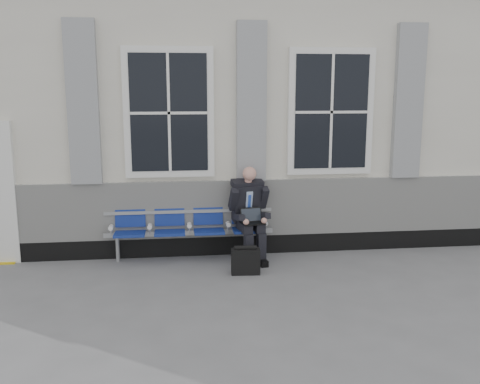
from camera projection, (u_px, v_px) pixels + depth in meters
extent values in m
plane|color=slate|center=(330.00, 283.00, 7.29)|extent=(70.00, 70.00, 0.00)
cube|color=silver|center=(283.00, 115.00, 10.30)|extent=(14.00, 4.00, 4.20)
cube|color=black|center=(305.00, 242.00, 8.70)|extent=(14.00, 0.10, 0.30)
cube|color=silver|center=(306.00, 206.00, 8.57)|extent=(14.00, 0.08, 0.90)
cube|color=gray|center=(83.00, 103.00, 7.84)|extent=(0.45, 0.14, 2.40)
cube|color=gray|center=(251.00, 103.00, 8.13)|extent=(0.45, 0.14, 2.40)
cube|color=gray|center=(408.00, 102.00, 8.42)|extent=(0.45, 0.14, 2.40)
cube|color=white|center=(169.00, 113.00, 8.03)|extent=(1.35, 0.10, 1.95)
cube|color=black|center=(169.00, 113.00, 7.98)|extent=(1.15, 0.02, 1.75)
cube|color=white|center=(331.00, 112.00, 8.32)|extent=(1.35, 0.10, 1.95)
cube|color=black|center=(331.00, 112.00, 8.27)|extent=(1.15, 0.02, 1.75)
cube|color=#9EA0A3|center=(189.00, 233.00, 8.26)|extent=(2.60, 0.07, 0.07)
cube|color=#9EA0A3|center=(189.00, 211.00, 8.32)|extent=(2.60, 0.05, 0.05)
cylinder|color=#9EA0A3|center=(118.00, 249.00, 8.18)|extent=(0.06, 0.06, 0.39)
cylinder|color=#9EA0A3|center=(260.00, 244.00, 8.43)|extent=(0.06, 0.06, 0.39)
cube|color=navy|center=(130.00, 234.00, 8.07)|extent=(0.46, 0.42, 0.07)
cube|color=navy|center=(130.00, 214.00, 8.23)|extent=(0.46, 0.10, 0.40)
cube|color=navy|center=(170.00, 233.00, 8.14)|extent=(0.46, 0.42, 0.07)
cube|color=navy|center=(169.00, 213.00, 8.30)|extent=(0.46, 0.10, 0.40)
cube|color=navy|center=(209.00, 231.00, 8.21)|extent=(0.46, 0.42, 0.07)
cube|color=navy|center=(208.00, 212.00, 8.37)|extent=(0.46, 0.10, 0.40)
cube|color=navy|center=(248.00, 230.00, 8.28)|extent=(0.46, 0.42, 0.07)
cube|color=navy|center=(246.00, 211.00, 8.44)|extent=(0.46, 0.10, 0.40)
cylinder|color=white|center=(111.00, 228.00, 8.05)|extent=(0.07, 0.12, 0.07)
cylinder|color=white|center=(150.00, 226.00, 8.12)|extent=(0.07, 0.12, 0.07)
cylinder|color=white|center=(189.00, 225.00, 8.19)|extent=(0.07, 0.12, 0.07)
cylinder|color=white|center=(228.00, 224.00, 8.26)|extent=(0.07, 0.12, 0.07)
cylinder|color=white|center=(265.00, 223.00, 8.32)|extent=(0.07, 0.12, 0.07)
cube|color=black|center=(250.00, 263.00, 7.97)|extent=(0.15, 0.28, 0.09)
cube|color=black|center=(262.00, 262.00, 8.03)|extent=(0.15, 0.28, 0.09)
cube|color=black|center=(249.00, 249.00, 7.99)|extent=(0.14, 0.15, 0.47)
cube|color=black|center=(261.00, 248.00, 8.05)|extent=(0.14, 0.15, 0.47)
cube|color=black|center=(244.00, 227.00, 8.14)|extent=(0.22, 0.47, 0.14)
cube|color=black|center=(257.00, 226.00, 8.20)|extent=(0.22, 0.47, 0.14)
cube|color=black|center=(247.00, 202.00, 8.30)|extent=(0.47, 0.41, 0.64)
cube|color=#B1C7E8|center=(249.00, 203.00, 8.18)|extent=(0.12, 0.11, 0.36)
cube|color=blue|center=(249.00, 204.00, 8.17)|extent=(0.06, 0.08, 0.30)
cube|color=black|center=(247.00, 184.00, 8.21)|extent=(0.52, 0.32, 0.14)
cylinder|color=#DF9E8B|center=(248.00, 180.00, 8.15)|extent=(0.11, 0.11, 0.10)
sphere|color=#DF9E8B|center=(250.00, 174.00, 8.07)|extent=(0.21, 0.21, 0.21)
cube|color=black|center=(234.00, 199.00, 8.12)|extent=(0.15, 0.30, 0.37)
cube|color=black|center=(264.00, 198.00, 8.25)|extent=(0.15, 0.30, 0.37)
cube|color=black|center=(239.00, 217.00, 8.01)|extent=(0.14, 0.32, 0.14)
cube|color=black|center=(265.00, 216.00, 8.12)|extent=(0.14, 0.32, 0.14)
sphere|color=#DF9E8B|center=(246.00, 222.00, 7.90)|extent=(0.09, 0.09, 0.09)
sphere|color=#DF9E8B|center=(264.00, 221.00, 7.98)|extent=(0.09, 0.09, 0.09)
cube|color=black|center=(253.00, 223.00, 8.02)|extent=(0.37, 0.28, 0.02)
cube|color=black|center=(251.00, 215.00, 8.11)|extent=(0.34, 0.14, 0.21)
cube|color=black|center=(251.00, 215.00, 8.11)|extent=(0.31, 0.12, 0.18)
cube|color=black|center=(246.00, 262.00, 7.63)|extent=(0.42, 0.19, 0.37)
cylinder|color=black|center=(246.00, 248.00, 7.59)|extent=(0.33, 0.08, 0.06)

